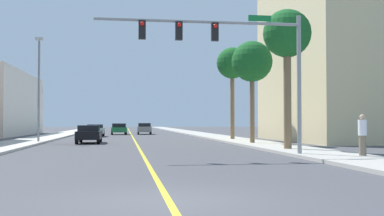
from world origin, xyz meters
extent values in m
plane|color=#47474C|center=(0.00, 42.00, 0.00)|extent=(192.00, 192.00, 0.00)
cube|color=beige|center=(-8.51, 42.00, 0.07)|extent=(3.32, 168.00, 0.15)
cube|color=#B2ADA3|center=(8.51, 42.00, 0.07)|extent=(3.32, 168.00, 0.15)
cube|color=yellow|center=(0.00, 42.00, 0.00)|extent=(0.16, 144.00, 0.01)
cube|color=beige|center=(18.71, 28.06, 7.85)|extent=(12.36, 16.26, 15.71)
cylinder|color=gray|center=(7.25, 11.28, 3.41)|extent=(0.20, 0.20, 6.51)
cylinder|color=gray|center=(2.49, 11.28, 6.23)|extent=(9.52, 0.14, 0.14)
cube|color=black|center=(3.20, 11.28, 5.78)|extent=(0.32, 0.24, 0.84)
sphere|color=red|center=(3.20, 11.14, 6.03)|extent=(0.20, 0.20, 0.20)
cube|color=black|center=(1.53, 11.28, 5.78)|extent=(0.32, 0.24, 0.84)
sphere|color=red|center=(1.53, 11.14, 6.03)|extent=(0.20, 0.20, 0.20)
cube|color=black|center=(-0.13, 11.28, 5.78)|extent=(0.32, 0.24, 0.84)
sphere|color=red|center=(-0.13, 11.14, 6.03)|extent=(0.20, 0.20, 0.20)
cube|color=#147233|center=(5.34, 11.28, 6.48)|extent=(1.10, 0.04, 0.28)
cylinder|color=gray|center=(-7.35, 27.01, 3.99)|extent=(0.16, 0.16, 7.67)
cube|color=beige|center=(-7.35, 27.01, 7.97)|extent=(0.56, 0.28, 0.20)
cylinder|color=brown|center=(8.07, 15.16, 3.36)|extent=(0.43, 0.43, 6.42)
sphere|color=#195B23|center=(8.07, 15.16, 6.57)|extent=(2.68, 2.68, 2.68)
cone|color=#195B23|center=(8.88, 15.09, 6.37)|extent=(0.54, 1.47, 1.26)
cone|color=#195B23|center=(7.95, 15.95, 6.37)|extent=(1.48, 0.65, 1.16)
cone|color=#195B23|center=(7.28, 15.31, 6.37)|extent=(0.65, 1.40, 1.44)
cone|color=#195B23|center=(7.96, 14.36, 6.37)|extent=(1.07, 0.54, 1.29)
cylinder|color=brown|center=(8.12, 22.56, 3.05)|extent=(0.33, 0.33, 5.80)
sphere|color=#195B23|center=(8.12, 22.56, 5.95)|extent=(2.92, 2.92, 2.92)
cone|color=#195B23|center=(9.00, 22.62, 5.75)|extent=(0.50, 1.25, 1.44)
cone|color=#195B23|center=(8.45, 23.37, 5.75)|extent=(1.25, 0.78, 1.62)
cone|color=#195B23|center=(7.42, 23.08, 5.75)|extent=(1.07, 1.30, 1.23)
cone|color=#195B23|center=(7.44, 22.01, 5.75)|extent=(1.25, 1.52, 1.51)
cone|color=#195B23|center=(8.23, 21.69, 5.75)|extent=(1.53, 0.61, 1.22)
cylinder|color=brown|center=(8.42, 29.96, 3.46)|extent=(0.36, 0.36, 6.62)
sphere|color=#195B23|center=(8.42, 29.96, 6.77)|extent=(2.74, 2.74, 2.74)
cone|color=#195B23|center=(9.24, 29.91, 6.57)|extent=(0.49, 1.22, 1.27)
cone|color=#195B23|center=(8.89, 30.63, 6.57)|extent=(1.33, 1.10, 1.47)
cone|color=#195B23|center=(7.94, 30.62, 6.57)|extent=(1.27, 1.07, 1.38)
cone|color=#195B23|center=(7.60, 29.88, 6.57)|extent=(0.53, 1.19, 1.24)
cone|color=#195B23|center=(8.10, 29.20, 6.57)|extent=(1.53, 0.99, 1.25)
cone|color=#195B23|center=(8.78, 29.22, 6.57)|extent=(1.45, 1.01, 1.31)
cube|color=black|center=(-3.54, 26.62, 0.62)|extent=(1.74, 4.37, 0.61)
cube|color=black|center=(-3.54, 26.39, 1.15)|extent=(1.53, 2.08, 0.44)
cylinder|color=black|center=(-4.31, 28.26, 0.32)|extent=(0.22, 0.64, 0.64)
cylinder|color=black|center=(-2.78, 28.26, 0.32)|extent=(0.22, 0.64, 0.64)
cylinder|color=black|center=(-4.31, 24.99, 0.32)|extent=(0.22, 0.64, 0.64)
cylinder|color=black|center=(-2.77, 24.99, 0.32)|extent=(0.22, 0.64, 0.64)
cube|color=#196638|center=(-1.57, 50.24, 0.62)|extent=(2.04, 3.92, 0.60)
cube|color=black|center=(-1.57, 50.17, 1.17)|extent=(1.74, 1.80, 0.49)
cylinder|color=black|center=(-2.47, 51.60, 0.32)|extent=(0.24, 0.65, 0.64)
cylinder|color=black|center=(-0.76, 51.65, 0.32)|extent=(0.24, 0.65, 0.64)
cylinder|color=black|center=(-2.38, 48.84, 0.32)|extent=(0.24, 0.65, 0.64)
cylinder|color=black|center=(-0.67, 48.89, 0.32)|extent=(0.24, 0.65, 0.64)
cube|color=#BCBCC1|center=(-4.01, 41.95, 0.62)|extent=(1.88, 4.10, 0.60)
cube|color=black|center=(-4.01, 42.00, 1.13)|extent=(1.58, 1.80, 0.42)
cylinder|color=black|center=(-4.71, 43.45, 0.32)|extent=(0.24, 0.65, 0.64)
cylinder|color=black|center=(-3.19, 43.39, 0.32)|extent=(0.24, 0.65, 0.64)
cylinder|color=black|center=(-4.83, 40.52, 0.32)|extent=(0.24, 0.65, 0.64)
cylinder|color=black|center=(-3.31, 40.46, 0.32)|extent=(0.24, 0.65, 0.64)
cube|color=slate|center=(1.71, 51.35, 0.67)|extent=(1.93, 4.48, 0.69)
cube|color=black|center=(1.71, 51.12, 1.23)|extent=(1.64, 2.09, 0.44)
cylinder|color=black|center=(0.99, 53.03, 0.32)|extent=(0.24, 0.65, 0.64)
cylinder|color=black|center=(2.56, 52.98, 0.32)|extent=(0.24, 0.65, 0.64)
cylinder|color=black|center=(0.87, 49.72, 0.32)|extent=(0.24, 0.65, 0.64)
cylinder|color=black|center=(2.44, 49.66, 0.32)|extent=(0.24, 0.65, 0.64)
cylinder|color=#726651|center=(9.49, 9.57, 0.59)|extent=(0.32, 0.32, 0.88)
cylinder|color=silver|center=(9.49, 9.57, 1.38)|extent=(0.38, 0.38, 0.70)
sphere|color=tan|center=(9.49, 9.57, 1.85)|extent=(0.24, 0.24, 0.24)
camera|label=1|loc=(-0.92, -9.73, 1.64)|focal=43.72mm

